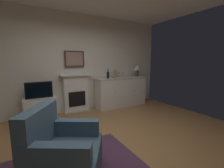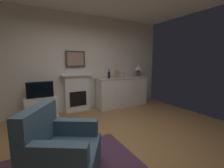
# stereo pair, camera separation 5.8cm
# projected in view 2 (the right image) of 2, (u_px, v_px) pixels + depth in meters

# --- Properties ---
(ground_plane) EXTENTS (5.93, 4.67, 0.10)m
(ground_plane) POSITION_uv_depth(u_px,v_px,m) (113.00, 150.00, 2.61)
(ground_plane) COLOR #9E7042
(ground_plane) RESTS_ON ground
(wall_rear) EXTENTS (5.93, 0.06, 2.79)m
(wall_rear) POSITION_uv_depth(u_px,v_px,m) (75.00, 63.00, 4.39)
(wall_rear) COLOR silver
(wall_rear) RESTS_ON ground_plane
(fireplace_unit) EXTENTS (0.87, 0.30, 1.10)m
(fireplace_unit) POSITION_uv_depth(u_px,v_px,m) (77.00, 93.00, 4.41)
(fireplace_unit) COLOR white
(fireplace_unit) RESTS_ON ground_plane
(framed_picture) EXTENTS (0.55, 0.04, 0.45)m
(framed_picture) POSITION_uv_depth(u_px,v_px,m) (76.00, 59.00, 4.30)
(framed_picture) COLOR #473323
(sideboard_cabinet) EXTENTS (1.72, 0.49, 0.94)m
(sideboard_cabinet) POSITION_uv_depth(u_px,v_px,m) (122.00, 92.00, 4.95)
(sideboard_cabinet) COLOR white
(sideboard_cabinet) RESTS_ON ground_plane
(table_lamp) EXTENTS (0.26, 0.26, 0.40)m
(table_lamp) POSITION_uv_depth(u_px,v_px,m) (139.00, 68.00, 5.14)
(table_lamp) COLOR #4C4742
(table_lamp) RESTS_ON sideboard_cabinet
(wine_bottle) EXTENTS (0.08, 0.08, 0.29)m
(wine_bottle) POSITION_uv_depth(u_px,v_px,m) (109.00, 75.00, 4.60)
(wine_bottle) COLOR black
(wine_bottle) RESTS_ON sideboard_cabinet
(wine_glass_left) EXTENTS (0.07, 0.07, 0.16)m
(wine_glass_left) POSITION_uv_depth(u_px,v_px,m) (120.00, 74.00, 4.83)
(wine_glass_left) COLOR silver
(wine_glass_left) RESTS_ON sideboard_cabinet
(wine_glass_center) EXTENTS (0.07, 0.07, 0.16)m
(wine_glass_center) POSITION_uv_depth(u_px,v_px,m) (124.00, 74.00, 4.83)
(wine_glass_center) COLOR silver
(wine_glass_center) RESTS_ON sideboard_cabinet
(vase_decorative) EXTENTS (0.11, 0.11, 0.28)m
(vase_decorative) POSITION_uv_depth(u_px,v_px,m) (116.00, 74.00, 4.69)
(vase_decorative) COLOR #9E7F5B
(vase_decorative) RESTS_ON sideboard_cabinet
(tv_cabinet) EXTENTS (0.75, 0.42, 0.56)m
(tv_cabinet) POSITION_uv_depth(u_px,v_px,m) (41.00, 108.00, 3.84)
(tv_cabinet) COLOR white
(tv_cabinet) RESTS_ON ground_plane
(tv_set) EXTENTS (0.62, 0.07, 0.40)m
(tv_set) POSITION_uv_depth(u_px,v_px,m) (40.00, 90.00, 3.75)
(tv_set) COLOR black
(tv_set) RESTS_ON tv_cabinet
(armchair) EXTENTS (1.09, 1.07, 0.92)m
(armchair) POSITION_uv_depth(u_px,v_px,m) (60.00, 149.00, 1.88)
(armchair) COLOR #3F596B
(armchair) RESTS_ON ground_plane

